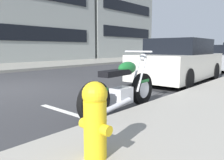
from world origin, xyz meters
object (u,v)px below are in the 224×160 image
object	(u,v)px
parked_motorcycle	(122,89)
parked_car_mid_block	(179,62)
fire_hydrant	(95,118)
parked_car_second_in_row	(224,58)

from	to	relation	value
parked_motorcycle	parked_car_mid_block	distance (m)	4.37
parked_motorcycle	fire_hydrant	world-z (taller)	parked_motorcycle
parked_motorcycle	parked_car_second_in_row	distance (m)	9.80
parked_car_mid_block	fire_hydrant	bearing A→B (deg)	-164.03
parked_car_mid_block	parked_car_second_in_row	size ratio (longest dim) A/B	0.98
parked_car_mid_block	fire_hydrant	world-z (taller)	parked_car_mid_block
parked_motorcycle	fire_hydrant	size ratio (longest dim) A/B	2.86
parked_motorcycle	parked_car_second_in_row	xyz separation A→B (m)	(9.76, 0.85, 0.20)
parked_car_mid_block	parked_car_second_in_row	bearing A→B (deg)	-2.24
parked_car_mid_block	parked_car_second_in_row	world-z (taller)	parked_car_mid_block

